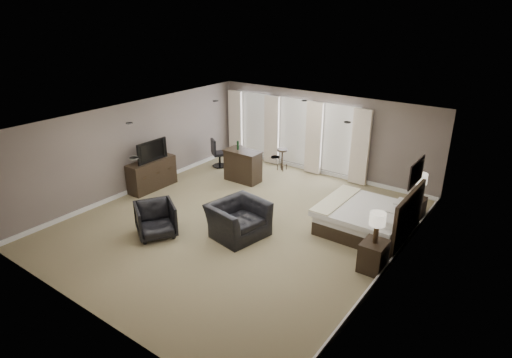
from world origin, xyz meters
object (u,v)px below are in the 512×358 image
Objects in this scene: lamp_near at (377,228)px; tv at (150,158)px; nightstand_near at (373,256)px; nightstand_far at (416,208)px; desk_chair at (220,153)px; dresser at (152,174)px; bar_counter at (243,166)px; bed at (362,206)px; armchair_far at (156,218)px; lamp_far at (419,186)px; bar_stool_right at (282,160)px; bar_stool_left at (237,158)px; armchair_near at (238,214)px.

lamp_near is 0.63× the size of tv.
nightstand_near is 2.90m from nightstand_far.
tv is 1.09× the size of desk_chair.
lamp_near is at bearing -90.00° from nightstand_far.
dresser is 2.73m from bar_counter.
tv is at bearing -158.79° from nightstand_far.
armchair_far is at bearing -140.88° from bed.
bed is 2.97× the size of lamp_far.
bar_stool_right reaches higher than nightstand_near.
armchair_far is at bearing -160.72° from nightstand_near.
desk_chair is (-6.50, 2.79, -0.48)m from lamp_near.
bar_stool_left is at bearing 163.30° from bed.
bed is 5.77m from desk_chair.
bed is 3.77× the size of nightstand_far.
dresser reaches higher than nightstand_near.
armchair_near reaches higher than bar_counter.
dresser is (-6.92, -2.69, -0.43)m from lamp_far.
lamp_far is (0.89, 1.45, 0.23)m from bed.
bed is 4.29m from bar_counter.
bar_stool_right is (2.30, 3.54, -0.59)m from tv.
bed is 2.79× the size of bar_stool_right.
bar_stool_right is (2.30, 3.54, -0.08)m from dresser.
bar_stool_left is at bearing -21.29° from tv.
nightstand_near is 5.57m from bar_counter.
nightstand_far is at bearing 21.21° from dresser.
lamp_near is 5.98m from bar_stool_right.
bed is 4.39m from bar_stool_right.
lamp_near reaches higher than nightstand_far.
armchair_far is at bearing 136.89° from armchair_near.
bar_counter is 1.16× the size of desk_chair.
lamp_far is (0.00, 2.90, -0.10)m from lamp_near.
bed is 3.02× the size of lamp_near.
lamp_far is at bearing 21.21° from dresser.
bed is at bearing 11.59° from dresser.
armchair_near is at bearing -132.56° from lamp_far.
dresser is 1.20× the size of armchair_near.
desk_chair reaches higher than armchair_far.
tv is (-6.03, -1.24, 0.31)m from bed.
nightstand_far is at bearing -68.79° from tv.
dresser is 1.34× the size of bar_counter.
armchair_near is at bearing -22.21° from armchair_far.
armchair_far is (2.23, -1.86, -0.51)m from tv.
desk_chair is at bearing -179.04° from lamp_far.
nightstand_far is 7.45m from tv.
armchair_far is 4.79m from desk_chair.
lamp_near reaches higher than tv.
armchair_far is at bearing -135.93° from nightstand_far.
dresser is (-6.03, -1.24, -0.20)m from bed.
bar_counter is 1.43× the size of bar_stool_left.
nightstand_near is at bearing -23.82° from bar_counter.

